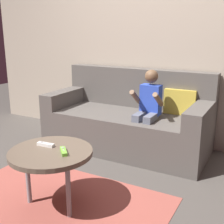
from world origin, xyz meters
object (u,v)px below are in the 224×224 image
Objects in this scene: coffee_table at (51,156)px; game_remote_lime_center at (64,151)px; person_seated_on_couch at (147,109)px; game_remote_white_near_edge at (46,145)px; couch at (129,121)px.

game_remote_lime_center reaches higher than coffee_table.
person_seated_on_couch is 1.22m from coffee_table.
game_remote_white_near_edge is at bearing -108.00° from person_seated_on_couch.
couch reaches higher than game_remote_lime_center.
game_remote_lime_center is at bearing 3.00° from coffee_table.
person_seated_on_couch is 6.51× the size of game_remote_white_near_edge.
game_remote_white_near_edge is 1.14× the size of game_remote_lime_center.
coffee_table is at bearing -177.00° from game_remote_lime_center.
couch is 1.37m from coffee_table.
person_seated_on_couch is 1.50× the size of coffee_table.
couch is 12.73× the size of game_remote_white_near_edge.
couch reaches higher than coffee_table.
person_seated_on_couch reaches higher than couch.
couch is at bearing 86.63° from game_remote_white_near_edge.
game_remote_white_near_edge is (-0.08, -1.32, 0.16)m from couch.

